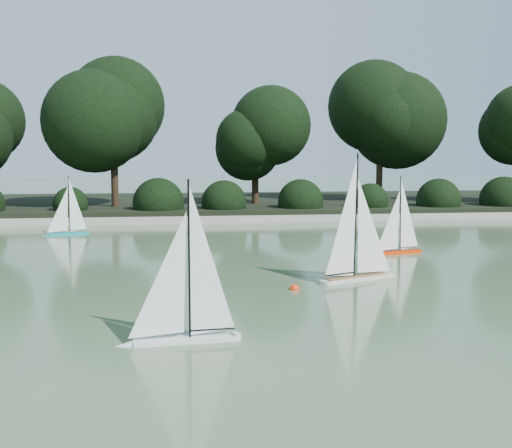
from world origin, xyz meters
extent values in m
plane|color=#3C5030|center=(0.00, 0.00, 0.00)|extent=(80.00, 80.00, 0.00)
cube|color=gray|center=(0.00, 9.00, 0.09)|extent=(40.00, 0.35, 0.18)
cube|color=black|center=(0.00, 13.00, 0.15)|extent=(40.00, 8.00, 0.30)
cylinder|color=black|center=(-3.00, 10.90, 0.83)|extent=(0.20, 0.20, 1.66)
sphere|color=black|center=(-3.00, 10.90, 2.85)|extent=(2.66, 2.66, 2.66)
cylinder|color=black|center=(1.00, 11.40, 0.63)|extent=(0.20, 0.20, 1.26)
sphere|color=black|center=(1.00, 11.40, 2.21)|extent=(2.10, 2.10, 2.10)
cylinder|color=black|center=(5.00, 12.10, 0.86)|extent=(0.20, 0.20, 1.73)
sphere|color=black|center=(5.00, 12.10, 2.99)|extent=(2.80, 2.80, 2.80)
sphere|color=black|center=(-4.00, 9.90, 0.45)|extent=(1.10, 1.10, 1.10)
sphere|color=black|center=(-2.00, 9.90, 0.45)|extent=(1.10, 1.10, 1.10)
sphere|color=black|center=(0.00, 9.90, 0.45)|extent=(1.10, 1.10, 1.10)
sphere|color=black|center=(2.00, 9.90, 0.45)|extent=(1.10, 1.10, 1.10)
sphere|color=black|center=(4.00, 9.90, 0.45)|extent=(1.10, 1.10, 1.10)
sphere|color=black|center=(6.00, 9.90, 0.45)|extent=(1.10, 1.10, 1.10)
sphere|color=black|center=(8.00, 9.90, 0.45)|extent=(1.10, 1.10, 1.10)
cube|color=silver|center=(-1.33, -1.35, 0.05)|extent=(0.97, 0.28, 0.10)
cone|color=silver|center=(-1.89, -1.40, 0.05)|extent=(0.21, 0.21, 0.19)
cylinder|color=silver|center=(-0.86, -1.31, 0.05)|extent=(0.13, 0.13, 0.10)
cylinder|color=black|center=(-1.28, -1.35, 0.84)|extent=(0.02, 0.02, 1.48)
cylinder|color=black|center=(-1.07, -1.33, 0.15)|extent=(0.44, 0.06, 0.02)
cube|color=silver|center=(1.11, 1.30, 0.06)|extent=(1.10, 0.64, 0.11)
cone|color=silver|center=(1.70, 1.55, 0.06)|extent=(0.29, 0.29, 0.22)
cylinder|color=silver|center=(0.61, 1.08, 0.06)|extent=(0.17, 0.17, 0.11)
cube|color=olive|center=(1.11, 1.30, 0.12)|extent=(1.00, 0.56, 0.01)
cylinder|color=black|center=(1.06, 1.28, 0.97)|extent=(0.03, 0.03, 1.71)
cylinder|color=black|center=(0.84, 1.18, 0.18)|extent=(0.47, 0.22, 0.02)
cube|color=#F92F00|center=(2.55, 3.58, 0.04)|extent=(0.88, 0.41, 0.09)
cone|color=#F92F00|center=(2.07, 3.44, 0.04)|extent=(0.21, 0.21, 0.17)
cylinder|color=#F92F00|center=(2.96, 3.70, 0.04)|extent=(0.13, 0.13, 0.09)
cylinder|color=black|center=(2.59, 3.60, 0.75)|extent=(0.02, 0.02, 1.34)
cylinder|color=black|center=(2.77, 3.65, 0.14)|extent=(0.38, 0.12, 0.01)
cube|color=#099397|center=(-3.71, 7.13, 0.04)|extent=(0.82, 0.34, 0.08)
cone|color=#099397|center=(-4.16, 7.02, 0.04)|extent=(0.19, 0.19, 0.16)
cylinder|color=#099397|center=(-3.31, 7.22, 0.04)|extent=(0.12, 0.12, 0.08)
cylinder|color=black|center=(-3.67, 7.14, 0.71)|extent=(0.02, 0.02, 1.25)
cylinder|color=black|center=(-3.49, 7.18, 0.13)|extent=(0.36, 0.10, 0.01)
sphere|color=red|center=(0.13, 0.82, 0.00)|extent=(0.14, 0.14, 0.14)
camera|label=1|loc=(-1.44, -7.26, 1.77)|focal=45.00mm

